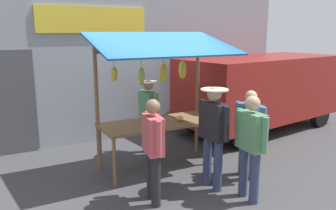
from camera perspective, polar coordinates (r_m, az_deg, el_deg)
ground_plane at (r=6.58m, az=-1.25°, el=-10.21°), size 40.00×40.00×0.00m
street_backdrop at (r=8.12m, az=-8.78°, el=6.33°), size 9.00×0.30×3.40m
market_stall at (r=6.18m, az=-1.31°, el=3.27°), size 2.50×1.46×2.50m
vendor_with_sunhat at (r=6.99m, az=-3.29°, el=-1.06°), size 0.40×0.67×1.55m
shopper_in_striped_shirt at (r=6.03m, az=13.42°, el=-3.83°), size 0.27×0.67×1.54m
shopper_with_ponytail at (r=4.98m, az=-2.51°, el=-6.62°), size 0.30×0.67×1.57m
shopper_in_grey_tee at (r=5.47m, az=7.58°, el=-4.00°), size 0.43×0.71×1.67m
shopper_with_shopping_bag at (r=5.20m, az=13.61°, el=-5.88°), size 0.25×0.69×1.60m
parked_van at (r=8.96m, az=14.50°, el=2.90°), size 4.62×2.46×1.88m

